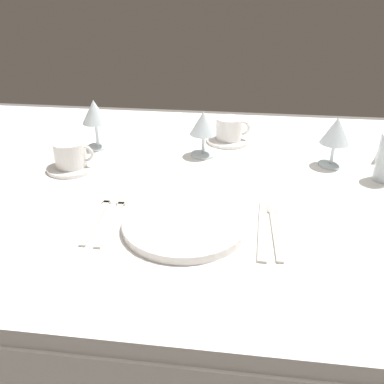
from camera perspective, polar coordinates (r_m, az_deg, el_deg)
The scene contains 14 objects.
ground_plane at distance 1.55m, azimuth 1.01°, elevation -23.48°, with size 6.00×6.00×0.00m, color slate.
dining_table at distance 1.11m, azimuth 1.30°, elevation -1.83°, with size 1.80×1.11×0.74m.
dinner_plate at distance 0.86m, azimuth -1.02°, elevation -4.37°, with size 0.26×0.26×0.02m, color white.
fork_outer at distance 0.91m, azimuth -10.68°, elevation -3.40°, with size 0.02×0.21×0.00m.
fork_inner at distance 0.92m, azimuth -12.64°, elevation -3.15°, with size 0.02×0.21×0.00m.
dinner_knife at distance 0.86m, azimuth 9.68°, elevation -5.21°, with size 0.02×0.23×0.00m.
spoon_soup at distance 0.89m, azimuth 11.24°, elevation -4.28°, with size 0.03×0.21×0.01m.
saucer_left at distance 1.16m, azimuth -16.15°, elevation 3.29°, with size 0.13×0.13×0.01m, color white.
coffee_cup_left at distance 1.15m, azimuth -16.33°, elevation 5.05°, with size 0.11×0.08×0.07m.
saucer_right at distance 1.31m, azimuth 5.06°, elevation 7.10°, with size 0.14×0.14×0.01m, color white.
coffee_cup_right at distance 1.30m, azimuth 5.21°, elevation 8.69°, with size 0.11×0.08×0.07m.
wine_glass_centre at distance 1.26m, azimuth -13.24°, elevation 10.39°, with size 0.08×0.08×0.15m.
wine_glass_left at distance 1.18m, azimuth 1.58°, elevation 9.12°, with size 0.08×0.08×0.13m.
wine_glass_right at distance 1.17m, azimuth 19.17°, elevation 7.69°, with size 0.08×0.08×0.14m.
Camera 1 is at (0.10, -0.96, 1.21)m, focal length 38.81 mm.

